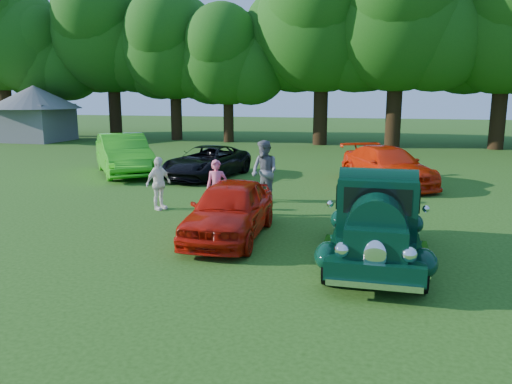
% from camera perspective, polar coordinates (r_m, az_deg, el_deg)
% --- Properties ---
extents(ground, '(120.00, 120.00, 0.00)m').
position_cam_1_polar(ground, '(10.55, 3.98, -7.45)').
color(ground, '#214810').
rests_on(ground, ground).
extents(hero_pickup, '(2.11, 4.54, 1.77)m').
position_cam_1_polar(hero_pickup, '(10.41, 13.57, -3.59)').
color(hero_pickup, black).
rests_on(hero_pickup, ground).
extents(red_convertible, '(1.75, 4.06, 1.36)m').
position_cam_1_polar(red_convertible, '(11.79, -3.00, -1.98)').
color(red_convertible, '#B81307').
rests_on(red_convertible, ground).
extents(back_car_lime, '(4.49, 5.18, 1.69)m').
position_cam_1_polar(back_car_lime, '(21.72, -14.88, 4.19)').
color(back_car_lime, green).
rests_on(back_car_lime, ground).
extents(back_car_black, '(2.86, 4.87, 1.27)m').
position_cam_1_polar(back_car_black, '(20.29, -5.62, 3.44)').
color(back_car_black, black).
rests_on(back_car_black, ground).
extents(back_car_orange, '(4.10, 5.19, 1.41)m').
position_cam_1_polar(back_car_orange, '(19.18, 14.81, 2.87)').
color(back_car_orange, red).
rests_on(back_car_orange, ground).
extents(spectator_pink, '(0.64, 0.49, 1.57)m').
position_cam_1_polar(spectator_pink, '(13.93, -4.52, 0.48)').
color(spectator_pink, '#EB6080').
rests_on(spectator_pink, ground).
extents(spectator_grey, '(1.20, 1.16, 1.95)m').
position_cam_1_polar(spectator_grey, '(15.53, 0.98, 2.35)').
color(spectator_grey, slate).
rests_on(spectator_grey, ground).
extents(spectator_white, '(0.69, 0.99, 1.56)m').
position_cam_1_polar(spectator_white, '(14.86, -11.08, 0.97)').
color(spectator_white, white).
rests_on(spectator_white, ground).
extents(gazebo, '(6.40, 6.40, 3.90)m').
position_cam_1_polar(gazebo, '(38.91, -23.95, 8.88)').
color(gazebo, slate).
rests_on(gazebo, ground).
extents(tree_line, '(61.75, 11.16, 12.38)m').
position_cam_1_polar(tree_line, '(33.98, 9.06, 17.55)').
color(tree_line, black).
rests_on(tree_line, ground).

